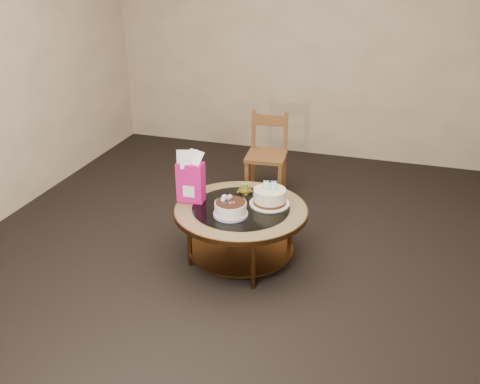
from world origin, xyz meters
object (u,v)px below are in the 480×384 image
(coffee_table, at_px, (241,217))
(dining_chair, at_px, (267,154))
(cream_cake, at_px, (270,197))
(gift_bag, at_px, (191,177))
(decorated_cake, at_px, (230,209))

(coffee_table, relative_size, dining_chair, 1.26)
(cream_cake, height_order, gift_bag, gift_bag)
(cream_cake, xyz_separation_m, dining_chair, (-0.32, 1.15, -0.11))
(coffee_table, relative_size, cream_cake, 3.33)
(coffee_table, bearing_deg, decorated_cake, -104.02)
(decorated_cake, xyz_separation_m, dining_chair, (-0.09, 1.41, -0.10))
(gift_bag, distance_m, dining_chair, 1.32)
(cream_cake, relative_size, gift_bag, 0.76)
(coffee_table, height_order, decorated_cake, decorated_cake)
(coffee_table, relative_size, decorated_cake, 4.00)
(decorated_cake, height_order, cream_cake, cream_cake)
(cream_cake, bearing_deg, decorated_cake, -144.02)
(gift_bag, xyz_separation_m, dining_chair, (0.27, 1.27, -0.25))
(cream_cake, height_order, dining_chair, dining_chair)
(coffee_table, xyz_separation_m, cream_cake, (0.19, 0.12, 0.14))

